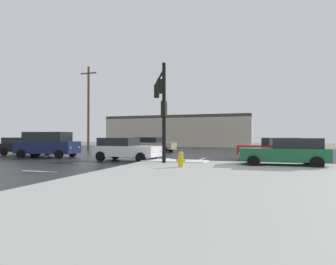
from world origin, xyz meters
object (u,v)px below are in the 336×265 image
at_px(sedan_red, 273,148).
at_px(fire_hydrant, 181,159).
at_px(sedan_black, 24,146).
at_px(utility_pole_far, 88,107).
at_px(sedan_silver, 55,143).
at_px(sedan_white, 125,149).
at_px(traffic_signal_mast, 161,99).
at_px(sedan_tan, 153,144).
at_px(suv_navy, 48,144).
at_px(sedan_green, 285,152).

bearing_deg(sedan_red, fire_hydrant, 62.71).
xyz_separation_m(sedan_black, utility_pole_far, (0.15, 9.84, 4.54)).
xyz_separation_m(sedan_silver, sedan_white, (14.83, -11.03, 0.00)).
bearing_deg(traffic_signal_mast, sedan_tan, -2.77).
distance_m(traffic_signal_mast, sedan_tan, 12.77).
bearing_deg(sedan_silver, sedan_black, 27.73).
distance_m(sedan_red, sedan_silver, 25.56).
bearing_deg(suv_navy, sedan_white, -14.67).
xyz_separation_m(traffic_signal_mast, sedan_red, (6.89, 4.69, -3.22)).
bearing_deg(utility_pole_far, suv_navy, -71.61).
bearing_deg(suv_navy, fire_hydrant, -27.63).
bearing_deg(traffic_signal_mast, suv_navy, 54.59).
height_order(fire_hydrant, sedan_white, sedan_white).
xyz_separation_m(suv_navy, sedan_white, (7.37, -1.07, -0.24)).
relative_size(fire_hydrant, suv_navy, 0.16).
bearing_deg(sedan_green, fire_hydrant, 25.07).
relative_size(sedan_silver, utility_pole_far, 0.45).
relative_size(sedan_tan, utility_pole_far, 0.45).
xyz_separation_m(sedan_white, utility_pole_far, (-11.18, 12.54, 4.54)).
relative_size(fire_hydrant, sedan_silver, 0.17).
bearing_deg(sedan_silver, sedan_white, 58.33).
relative_size(suv_navy, utility_pole_far, 0.48).
bearing_deg(suv_navy, sedan_red, 3.49).
distance_m(traffic_signal_mast, sedan_black, 14.94).
bearing_deg(utility_pole_far, sedan_silver, -157.47).
distance_m(traffic_signal_mast, sedan_silver, 21.44).
distance_m(suv_navy, sedan_red, 17.39).
height_order(sedan_green, sedan_red, same).
distance_m(traffic_signal_mast, sedan_red, 8.93).
height_order(sedan_tan, sedan_red, same).
distance_m(fire_hydrant, sedan_green, 5.85).
distance_m(traffic_signal_mast, suv_navy, 10.80).
distance_m(sedan_green, sedan_silver, 27.70).
relative_size(sedan_tan, sedan_red, 0.99).
height_order(fire_hydrant, utility_pole_far, utility_pole_far).
relative_size(fire_hydrant, sedan_tan, 0.17).
relative_size(traffic_signal_mast, suv_navy, 1.19).
bearing_deg(sedan_green, suv_navy, -9.69).
distance_m(sedan_black, utility_pole_far, 10.84).
xyz_separation_m(fire_hydrant, sedan_green, (5.15, 2.76, 0.32)).
bearing_deg(sedan_red, sedan_tan, -25.29).
bearing_deg(sedan_red, utility_pole_far, -17.81).
relative_size(sedan_silver, sedan_black, 1.01).
xyz_separation_m(fire_hydrant, sedan_white, (-4.99, 3.72, 0.32)).
distance_m(suv_navy, sedan_black, 4.29).
bearing_deg(sedan_black, suv_navy, -25.50).
relative_size(traffic_signal_mast, sedan_red, 1.28).
distance_m(sedan_red, utility_pole_far, 23.05).
bearing_deg(sedan_white, sedan_red, 27.18).
bearing_deg(utility_pole_far, sedan_red, -22.02).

